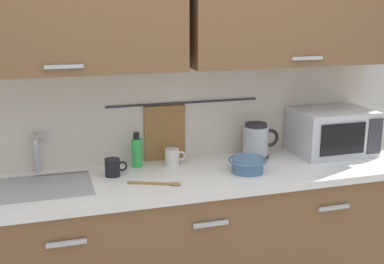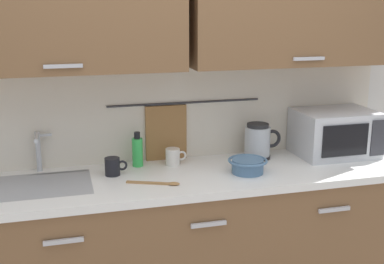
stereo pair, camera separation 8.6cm
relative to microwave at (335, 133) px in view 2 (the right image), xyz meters
The scene contains 10 objects.
counter_unit 1.10m from the microwave, behind, with size 2.53×0.64×0.90m.
back_wall_assembly 1.05m from the microwave, behind, with size 3.70×0.41×2.50m.
sink_faucet 1.71m from the microwave, behind, with size 0.09×0.17×0.22m.
microwave is the anchor object (origin of this frame).
electric_kettle 0.47m from the microwave, behind, with size 0.23×0.16×0.21m.
dish_soap_bottle 1.18m from the microwave, behind, with size 0.06×0.06×0.20m.
mug_near_sink 1.33m from the microwave, behind, with size 0.12×0.08×0.09m.
mixing_bowl 0.66m from the microwave, 163.79° to the right, with size 0.21×0.21×0.08m.
mug_by_kettle 0.99m from the microwave, behind, with size 0.12×0.08×0.09m.
wooden_spoon 1.15m from the microwave, 168.20° to the right, with size 0.26×0.13×0.01m.
Camera 2 is at (-0.66, -2.15, 1.78)m, focal length 46.51 mm.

